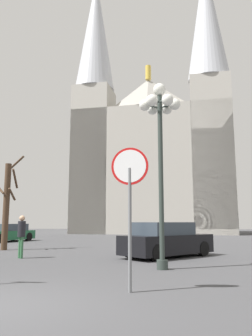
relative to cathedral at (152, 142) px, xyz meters
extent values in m
cube|color=#ADA89E|center=(0.12, 1.04, -3.96)|extent=(20.59, 12.60, 15.44)
pyramid|color=#ADA89E|center=(-0.37, -3.13, 5.52)|extent=(7.01, 2.78, 3.50)
cylinder|color=gold|center=(-0.37, -3.13, 8.17)|extent=(0.70, 0.70, 1.80)
cube|color=#ADA89E|center=(-7.56, -0.93, -2.32)|extent=(5.22, 5.22, 18.72)
cone|color=#B7BAC1|center=(-7.56, -0.93, 15.49)|extent=(5.18, 5.18, 16.89)
cube|color=#ADA89E|center=(7.14, -2.65, -2.32)|extent=(5.22, 5.22, 18.72)
cone|color=#B7BAC1|center=(7.14, -2.65, 15.49)|extent=(5.18, 5.18, 16.89)
cylinder|color=slate|center=(-0.11, -34.94, -10.32)|extent=(0.08, 0.08, 2.71)
cylinder|color=red|center=(-0.11, -34.94, -8.93)|extent=(0.86, 0.15, 0.86)
cylinder|color=white|center=(-0.11, -34.96, -8.93)|extent=(0.75, 0.11, 0.76)
cylinder|color=#2D3833|center=(0.64, -31.41, -8.78)|extent=(0.16, 0.16, 5.79)
cylinder|color=#2D3833|center=(0.64, -31.41, -11.53)|extent=(0.36, 0.36, 0.30)
sphere|color=white|center=(0.64, -31.41, -5.67)|extent=(0.43, 0.43, 0.43)
sphere|color=white|center=(1.15, -31.41, -6.22)|extent=(0.39, 0.39, 0.39)
cylinder|color=#2D3833|center=(0.90, -31.41, -6.22)|extent=(0.05, 0.51, 0.05)
sphere|color=white|center=(0.90, -30.97, -6.22)|extent=(0.39, 0.39, 0.39)
cylinder|color=#2D3833|center=(0.77, -31.19, -6.22)|extent=(0.47, 0.30, 0.05)
sphere|color=white|center=(0.38, -30.97, -6.22)|extent=(0.39, 0.39, 0.39)
cylinder|color=#2D3833|center=(0.51, -31.19, -6.22)|extent=(0.47, 0.30, 0.05)
sphere|color=white|center=(0.13, -31.41, -6.22)|extent=(0.39, 0.39, 0.39)
cylinder|color=#2D3833|center=(0.38, -31.41, -6.22)|extent=(0.05, 0.51, 0.05)
sphere|color=white|center=(0.38, -31.86, -6.22)|extent=(0.39, 0.39, 0.39)
cylinder|color=#2D3833|center=(0.51, -31.63, -6.22)|extent=(0.47, 0.30, 0.05)
sphere|color=white|center=(0.90, -31.86, -6.22)|extent=(0.39, 0.39, 0.39)
cylinder|color=#2D3833|center=(0.77, -31.63, -6.22)|extent=(0.47, 0.30, 0.05)
cylinder|color=#473323|center=(-7.65, -24.96, -9.35)|extent=(0.33, 0.33, 4.65)
cylinder|color=#473323|center=(-7.47, -24.44, -6.93)|extent=(1.13, 0.49, 0.84)
cylinder|color=#473323|center=(-7.34, -25.00, -8.72)|extent=(0.20, 0.71, 0.66)
cylinder|color=#473323|center=(-7.25, -24.92, -7.86)|extent=(0.20, 0.90, 1.01)
cube|color=black|center=(0.92, -27.64, -11.14)|extent=(4.21, 4.30, 0.78)
cube|color=#333D47|center=(0.77, -27.80, -10.48)|extent=(2.78, 2.81, 0.54)
cylinder|color=black|center=(1.37, -26.05, -11.36)|extent=(0.60, 0.62, 0.64)
cylinder|color=black|center=(2.49, -27.11, -11.36)|extent=(0.60, 0.62, 0.64)
cylinder|color=black|center=(-0.65, -28.17, -11.36)|extent=(0.60, 0.62, 0.64)
cylinder|color=black|center=(0.46, -29.23, -11.36)|extent=(0.60, 0.62, 0.64)
cube|color=#1E5B38|center=(-10.83, -17.73, -11.20)|extent=(3.11, 4.67, 0.65)
cube|color=#333D47|center=(-10.76, -17.53, -10.62)|extent=(2.31, 2.82, 0.51)
cylinder|color=black|center=(-10.57, -19.38, -11.36)|extent=(0.42, 0.68, 0.64)
cylinder|color=black|center=(-9.59, -16.61, -11.36)|extent=(0.42, 0.68, 0.64)
cylinder|color=black|center=(-11.09, -16.08, -11.36)|extent=(0.42, 0.68, 0.64)
cylinder|color=#33663F|center=(-5.22, -28.67, -11.25)|extent=(0.12, 0.12, 0.87)
cylinder|color=#33663F|center=(-5.10, -28.77, -11.25)|extent=(0.12, 0.12, 0.87)
cylinder|color=black|center=(-5.16, -28.72, -10.49)|extent=(0.32, 0.32, 0.65)
sphere|color=tan|center=(-5.16, -28.72, -10.04)|extent=(0.23, 0.23, 0.23)
camera|label=1|loc=(0.50, -42.39, -10.16)|focal=35.60mm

